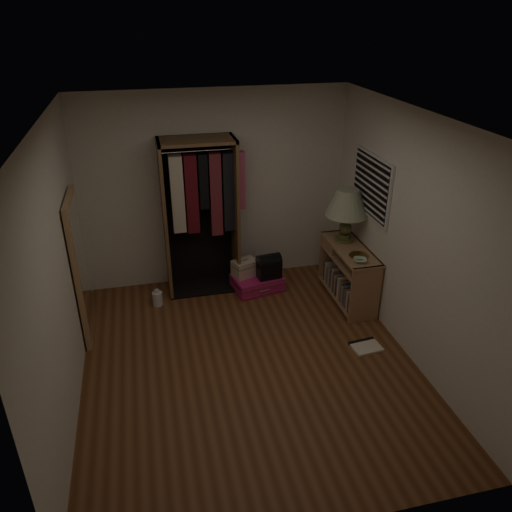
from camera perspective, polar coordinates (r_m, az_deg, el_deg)
name	(u,v)px	position (r m, az deg, el deg)	size (l,w,h in m)	color
ground	(249,363)	(5.55, -0.79, -12.08)	(4.00, 4.00, 0.00)	brown
room_walls	(255,235)	(4.81, -0.14, 2.43)	(3.52, 4.02, 2.60)	beige
console_bookshelf	(347,271)	(6.58, 10.37, -1.73)	(0.42, 1.12, 0.75)	#996D4A
open_wardrobe	(202,203)	(6.44, -6.13, 6.02)	(1.05, 0.50, 2.05)	brown
floor_mirror	(81,269)	(5.90, -19.41, -1.36)	(0.06, 0.80, 1.70)	tan
pink_suitcase	(257,283)	(6.80, 0.15, -3.06)	(0.73, 0.59, 0.20)	#BE175E
train_case	(245,268)	(6.73, -1.27, -1.35)	(0.39, 0.33, 0.24)	#C7B198
black_bag	(269,265)	(6.65, 1.48, -1.09)	(0.33, 0.24, 0.34)	black
table_lamp	(347,204)	(6.38, 10.38, 5.90)	(0.68, 0.68, 0.69)	#4A5127
brass_tray	(359,256)	(6.19, 11.67, 0.04)	(0.32, 0.32, 0.01)	#A3823F
ceramic_bowl	(360,260)	(6.04, 11.80, -0.50)	(0.16, 0.16, 0.04)	#9EBC9C
white_jug	(158,298)	(6.58, -11.19, -4.78)	(0.16, 0.16, 0.23)	silver
floor_book	(365,346)	(5.90, 12.37, -9.99)	(0.35, 0.29, 0.03)	silver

